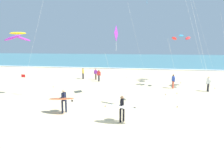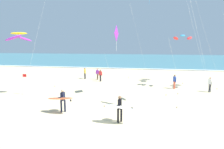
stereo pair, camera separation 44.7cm
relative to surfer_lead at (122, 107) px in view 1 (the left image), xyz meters
name	(u,v)px [view 1 (the left image)]	position (x,y,z in m)	size (l,w,h in m)	color
ground_plane	(86,129)	(-1.93, -1.28, -1.04)	(160.00, 160.00, 0.00)	beige
ocean_water	(136,59)	(-1.93, 58.03, -1.00)	(160.00, 60.00, 0.08)	teal
shoreline_foam	(129,68)	(-1.93, 28.33, -0.96)	(160.00, 1.08, 0.01)	white
surfer_lead	(122,107)	(0.00, 0.00, 0.00)	(1.94, 0.92, 1.71)	black
surfer_trailing	(63,99)	(-4.36, 1.06, 0.00)	(2.09, 1.05, 1.71)	black
kite_arc_cobalt_distant	(181,38)	(5.17, 11.50, 4.61)	(2.92, 4.73, 5.95)	red
kite_arc_golden_outer	(18,37)	(-9.51, 3.92, 4.52)	(4.69, 3.13, 5.95)	purple
kite_diamond_violet_extra	(116,35)	(-1.38, 6.63, 4.72)	(0.42, 4.41, 6.63)	purple
bystander_red_top	(99,75)	(-4.74, 13.67, -0.23)	(0.50, 0.22, 1.59)	black
bystander_yellow_top	(83,73)	(-7.43, 15.16, -0.23)	(0.30, 0.46, 1.59)	black
bystander_white_top	(208,84)	(7.89, 9.91, -0.23)	(0.37, 0.39, 1.59)	black
bystander_blue_top	(173,81)	(4.48, 10.89, -0.23)	(0.33, 0.43, 1.59)	#D8593F
bystander_purple_top	(96,74)	(-5.49, 14.91, -0.23)	(0.50, 0.22, 1.59)	#4C3D2D
lifeguard_flag	(22,82)	(-10.37, 5.32, 0.22)	(0.45, 0.05, 2.10)	silver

